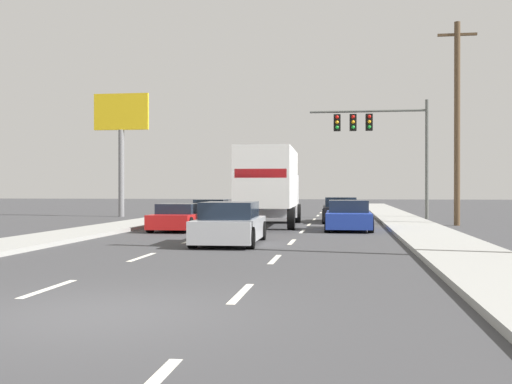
{
  "coord_description": "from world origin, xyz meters",
  "views": [
    {
      "loc": [
        3.4,
        -8.13,
        1.74
      ],
      "look_at": [
        -0.03,
        15.79,
        1.61
      ],
      "focal_mm": 43.29,
      "sensor_mm": 36.0,
      "label": 1
    }
  ],
  "objects_px": {
    "box_truck": "(270,183)",
    "utility_pole_mid": "(457,121)",
    "car_red": "(181,218)",
    "roadside_billboard": "(121,131)",
    "car_blue": "(348,217)",
    "car_silver": "(230,225)",
    "car_tan": "(211,211)",
    "car_black": "(340,211)",
    "traffic_signal_mast": "(373,130)"
  },
  "relations": [
    {
      "from": "box_truck",
      "to": "utility_pole_mid",
      "type": "xyz_separation_m",
      "value": [
        8.67,
        1.99,
        2.94
      ]
    },
    {
      "from": "car_red",
      "to": "roadside_billboard",
      "type": "bearing_deg",
      "value": 120.86
    },
    {
      "from": "car_red",
      "to": "utility_pole_mid",
      "type": "xyz_separation_m",
      "value": [
        12.12,
        4.92,
        4.43
      ]
    },
    {
      "from": "car_blue",
      "to": "roadside_billboard",
      "type": "xyz_separation_m",
      "value": [
        -13.97,
        10.7,
        4.81
      ]
    },
    {
      "from": "car_silver",
      "to": "utility_pole_mid",
      "type": "distance_m",
      "value": 14.83
    },
    {
      "from": "car_blue",
      "to": "car_red",
      "type": "bearing_deg",
      "value": -172.22
    },
    {
      "from": "car_tan",
      "to": "car_blue",
      "type": "distance_m",
      "value": 9.09
    },
    {
      "from": "car_black",
      "to": "utility_pole_mid",
      "type": "relative_size",
      "value": 0.48
    },
    {
      "from": "car_blue",
      "to": "roadside_billboard",
      "type": "distance_m",
      "value": 18.24
    },
    {
      "from": "car_tan",
      "to": "car_black",
      "type": "bearing_deg",
      "value": 4.67
    },
    {
      "from": "car_red",
      "to": "utility_pole_mid",
      "type": "bearing_deg",
      "value": 22.09
    },
    {
      "from": "box_truck",
      "to": "car_silver",
      "type": "height_order",
      "value": "box_truck"
    },
    {
      "from": "roadside_billboard",
      "to": "car_black",
      "type": "bearing_deg",
      "value": -18.29
    },
    {
      "from": "car_tan",
      "to": "car_blue",
      "type": "relative_size",
      "value": 0.94
    },
    {
      "from": "utility_pole_mid",
      "to": "roadside_billboard",
      "type": "xyz_separation_m",
      "value": [
        -19.08,
        6.74,
        0.43
      ]
    },
    {
      "from": "traffic_signal_mast",
      "to": "car_tan",
      "type": "bearing_deg",
      "value": -152.45
    },
    {
      "from": "car_blue",
      "to": "traffic_signal_mast",
      "type": "distance_m",
      "value": 11.21
    },
    {
      "from": "car_silver",
      "to": "car_black",
      "type": "relative_size",
      "value": 0.93
    },
    {
      "from": "utility_pole_mid",
      "to": "car_blue",
      "type": "bearing_deg",
      "value": -142.23
    },
    {
      "from": "traffic_signal_mast",
      "to": "car_red",
      "type": "bearing_deg",
      "value": -127.37
    },
    {
      "from": "car_silver",
      "to": "traffic_signal_mast",
      "type": "distance_m",
      "value": 18.57
    },
    {
      "from": "car_black",
      "to": "traffic_signal_mast",
      "type": "relative_size",
      "value": 0.68
    },
    {
      "from": "car_black",
      "to": "car_blue",
      "type": "bearing_deg",
      "value": -86.54
    },
    {
      "from": "box_truck",
      "to": "car_silver",
      "type": "bearing_deg",
      "value": -91.15
    },
    {
      "from": "car_black",
      "to": "car_blue",
      "type": "height_order",
      "value": "car_black"
    },
    {
      "from": "traffic_signal_mast",
      "to": "utility_pole_mid",
      "type": "distance_m",
      "value": 7.17
    },
    {
      "from": "box_truck",
      "to": "roadside_billboard",
      "type": "height_order",
      "value": "roadside_billboard"
    },
    {
      "from": "car_blue",
      "to": "utility_pole_mid",
      "type": "bearing_deg",
      "value": 37.77
    },
    {
      "from": "car_silver",
      "to": "car_black",
      "type": "height_order",
      "value": "car_silver"
    },
    {
      "from": "roadside_billboard",
      "to": "car_silver",
      "type": "bearing_deg",
      "value": -60.13
    },
    {
      "from": "car_red",
      "to": "box_truck",
      "type": "height_order",
      "value": "box_truck"
    },
    {
      "from": "car_tan",
      "to": "car_red",
      "type": "xyz_separation_m",
      "value": [
        0.12,
        -6.61,
        -0.03
      ]
    },
    {
      "from": "box_truck",
      "to": "car_blue",
      "type": "xyz_separation_m",
      "value": [
        3.56,
        -1.97,
        -1.44
      ]
    },
    {
      "from": "car_silver",
      "to": "roadside_billboard",
      "type": "xyz_separation_m",
      "value": [
        -10.23,
        17.81,
        4.77
      ]
    },
    {
      "from": "car_black",
      "to": "roadside_billboard",
      "type": "distance_m",
      "value": 15.1
    },
    {
      "from": "car_silver",
      "to": "car_red",
      "type": "bearing_deg",
      "value": 117.94
    },
    {
      "from": "car_black",
      "to": "car_blue",
      "type": "distance_m",
      "value": 6.21
    },
    {
      "from": "box_truck",
      "to": "traffic_signal_mast",
      "type": "relative_size",
      "value": 1.24
    },
    {
      "from": "box_truck",
      "to": "traffic_signal_mast",
      "type": "distance_m",
      "value": 10.08
    },
    {
      "from": "car_blue",
      "to": "utility_pole_mid",
      "type": "relative_size",
      "value": 0.45
    },
    {
      "from": "car_tan",
      "to": "utility_pole_mid",
      "type": "bearing_deg",
      "value": -7.87
    },
    {
      "from": "car_black",
      "to": "car_blue",
      "type": "xyz_separation_m",
      "value": [
        0.38,
        -6.2,
        -0.04
      ]
    },
    {
      "from": "car_blue",
      "to": "car_silver",
      "type": "bearing_deg",
      "value": -117.73
    },
    {
      "from": "car_red",
      "to": "car_black",
      "type": "distance_m",
      "value": 9.76
    },
    {
      "from": "car_tan",
      "to": "box_truck",
      "type": "distance_m",
      "value": 5.33
    },
    {
      "from": "traffic_signal_mast",
      "to": "roadside_billboard",
      "type": "relative_size",
      "value": 0.89
    },
    {
      "from": "car_red",
      "to": "car_black",
      "type": "bearing_deg",
      "value": 47.2
    },
    {
      "from": "car_tan",
      "to": "roadside_billboard",
      "type": "distance_m",
      "value": 9.78
    },
    {
      "from": "box_truck",
      "to": "utility_pole_mid",
      "type": "distance_m",
      "value": 9.37
    },
    {
      "from": "box_truck",
      "to": "traffic_signal_mast",
      "type": "bearing_deg",
      "value": 58.4
    }
  ]
}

